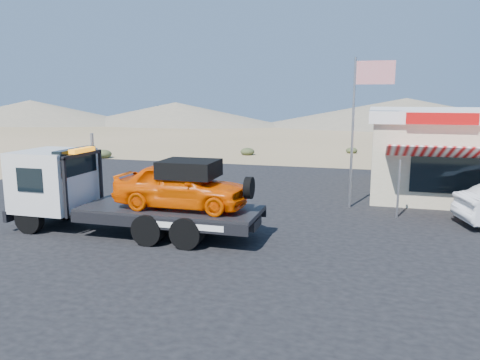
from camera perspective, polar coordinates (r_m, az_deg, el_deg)
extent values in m
plane|color=olive|center=(16.35, -4.40, -5.90)|extent=(120.00, 120.00, 0.00)
cube|color=black|center=(18.62, 4.61, -3.86)|extent=(32.00, 24.00, 0.02)
cylinder|color=black|center=(17.07, -24.30, -4.35)|extent=(0.97, 0.29, 0.97)
cylinder|color=black|center=(18.54, -20.46, -2.97)|extent=(0.97, 0.29, 0.97)
cylinder|color=black|center=(14.68, -11.03, -5.89)|extent=(0.97, 0.53, 0.97)
cylinder|color=black|center=(16.38, -7.97, -4.11)|extent=(0.97, 0.53, 0.97)
cylinder|color=black|center=(14.17, -6.44, -6.35)|extent=(0.97, 0.53, 0.97)
cylinder|color=black|center=(15.92, -3.79, -4.45)|extent=(0.97, 0.53, 0.97)
cube|color=black|center=(15.83, -11.99, -4.20)|extent=(7.97, 0.97, 0.29)
cube|color=silver|center=(17.39, -21.80, 0.02)|extent=(2.14, 2.28, 2.04)
cube|color=black|center=(16.74, -19.44, 2.16)|extent=(0.34, 1.94, 0.87)
cube|color=black|center=(16.69, -18.47, -0.35)|extent=(0.10, 2.14, 1.94)
cube|color=orange|center=(16.53, -18.69, 3.46)|extent=(0.24, 1.17, 0.15)
cube|color=black|center=(15.30, -8.47, -3.55)|extent=(5.83, 2.23, 0.15)
imported|color=#F35200|center=(14.98, -7.20, -0.68)|extent=(4.28, 1.72, 1.46)
cube|color=black|center=(14.77, -6.20, 1.37)|extent=(1.75, 1.46, 0.53)
cube|color=red|center=(19.65, 23.38, 6.88)|extent=(2.60, 0.12, 0.45)
cylinder|color=#99999E|center=(18.37, 18.75, -1.03)|extent=(0.08, 0.08, 2.20)
cylinder|color=#99999E|center=(19.30, 13.55, 5.45)|extent=(0.10, 0.10, 6.00)
cube|color=#B20C14|center=(19.24, 16.14, 12.48)|extent=(1.50, 0.02, 0.90)
ellipsoid|color=#313B1F|center=(36.26, -26.29, 2.43)|extent=(1.02, 1.02, 0.55)
ellipsoid|color=#313B1F|center=(35.99, -16.34, 3.12)|extent=(1.22, 1.22, 0.66)
ellipsoid|color=#313B1F|center=(36.35, 0.91, 3.54)|extent=(1.10, 1.10, 0.59)
ellipsoid|color=#313B1F|center=(38.53, 13.45, 3.57)|extent=(0.91, 0.91, 0.49)
cone|color=#726B59|center=(76.14, -7.86, 8.06)|extent=(36.00, 36.00, 3.50)
cone|color=#726B59|center=(72.91, 19.56, 7.75)|extent=(44.00, 44.00, 4.20)
cone|color=#726B59|center=(86.81, -24.13, 7.62)|extent=(40.00, 40.00, 3.80)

